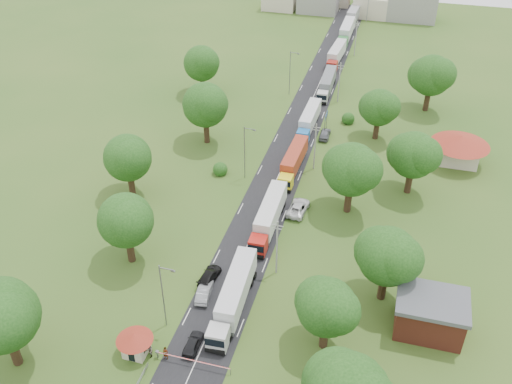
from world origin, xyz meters
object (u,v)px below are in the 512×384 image
(pedestrian_near, at_px, (166,353))
(truck_0, at_px, (234,295))
(boom_barrier, at_px, (182,359))
(car_lane_front, at_px, (193,343))
(guard_booth, at_px, (135,341))
(car_lane_mid, at_px, (204,292))
(info_sign, at_px, (326,118))

(pedestrian_near, bearing_deg, truck_0, 58.70)
(boom_barrier, distance_m, truck_0, 10.67)
(car_lane_front, distance_m, pedestrian_near, 3.47)
(car_lane_front, bearing_deg, pedestrian_near, 43.18)
(boom_barrier, bearing_deg, guard_booth, -179.99)
(boom_barrier, relative_size, truck_0, 0.60)
(guard_booth, distance_m, car_lane_mid, 12.04)
(truck_0, height_order, car_lane_front, truck_0)
(guard_booth, xyz_separation_m, car_lane_mid, (4.60, 11.04, -1.39))
(boom_barrier, bearing_deg, info_sign, 83.76)
(truck_0, height_order, pedestrian_near, truck_0)
(car_lane_front, relative_size, car_lane_mid, 0.90)
(car_lane_front, relative_size, pedestrian_near, 2.25)
(truck_0, xyz_separation_m, car_lane_front, (-2.86, -7.53, -1.54))
(truck_0, bearing_deg, car_lane_front, -110.79)
(car_lane_front, xyz_separation_m, pedestrian_near, (-2.50, -2.40, 0.22))
(boom_barrier, height_order, car_lane_front, car_lane_front)
(car_lane_front, bearing_deg, guard_booth, 21.76)
(truck_0, distance_m, car_lane_front, 8.20)
(guard_booth, distance_m, truck_0, 13.55)
(info_sign, distance_m, car_lane_front, 57.82)
(guard_booth, height_order, info_sign, info_sign)
(guard_booth, relative_size, info_sign, 1.07)
(car_lane_front, height_order, car_lane_mid, car_lane_mid)
(boom_barrier, relative_size, car_lane_mid, 1.98)
(boom_barrier, xyz_separation_m, guard_booth, (-5.84, -0.00, 1.27))
(info_sign, relative_size, truck_0, 0.27)
(car_lane_front, bearing_deg, truck_0, -111.45)
(truck_0, xyz_separation_m, pedestrian_near, (-5.36, -9.93, -1.32))
(info_sign, bearing_deg, car_lane_front, -96.16)
(guard_booth, xyz_separation_m, info_sign, (12.40, 60.00, 0.84))
(info_sign, bearing_deg, boom_barrier, -96.24)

